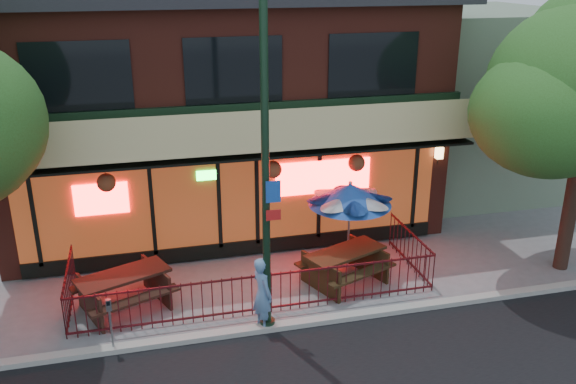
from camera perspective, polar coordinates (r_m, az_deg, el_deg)
name	(u,v)px	position (r m, az deg, el deg)	size (l,w,h in m)	color
ground	(264,318)	(13.90, -2.28, -11.68)	(80.00, 80.00, 0.00)	gray
curb	(269,328)	(13.46, -1.83, -12.56)	(80.00, 0.25, 0.12)	#999993
restaurant_building	(214,79)	(19.07, -6.94, 10.49)	(12.96, 9.49, 8.05)	maroon
neighbor_building	(466,97)	(22.75, 16.32, 8.56)	(6.00, 7.00, 6.00)	slate
patio_fence	(259,282)	(14.01, -2.74, -8.42)	(8.44, 2.62, 1.00)	#450E14
street_light	(266,192)	(12.14, -2.08, -0.01)	(0.43, 0.32, 7.00)	black
picnic_table_left	(124,286)	(14.45, -15.12, -8.47)	(2.49, 2.23, 0.87)	#331A12
picnic_table_right	(345,262)	(15.11, 5.37, -6.50)	(2.44, 2.18, 0.86)	#332412
patio_umbrella	(350,194)	(15.24, 5.82, -0.22)	(2.09, 2.09, 2.38)	gray
pedestrian	(262,293)	(13.16, -2.40, -9.44)	(0.61, 0.40, 1.67)	#5881B1
parking_meter_near	(110,317)	(12.90, -16.33, -11.12)	(0.12, 0.10, 1.21)	gray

